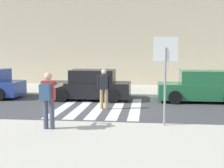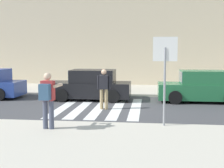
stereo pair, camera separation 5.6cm
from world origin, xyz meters
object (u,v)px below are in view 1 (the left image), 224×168
at_px(stop_sign, 165,61).
at_px(parked_car_green, 201,87).
at_px(pedestrian_crossing, 104,87).
at_px(photographer_with_backpack, 48,96).
at_px(parked_car_black, 91,86).

height_order(stop_sign, parked_car_green, stop_sign).
distance_m(stop_sign, parked_car_green, 6.26).
bearing_deg(stop_sign, pedestrian_crossing, 126.86).
distance_m(photographer_with_backpack, parked_car_green, 8.68).
height_order(parked_car_black, parked_car_green, same).
xyz_separation_m(photographer_with_backpack, parked_car_black, (0.09, 6.63, -0.44)).
relative_size(stop_sign, photographer_with_backpack, 1.63).
xyz_separation_m(stop_sign, parked_car_black, (-3.44, 5.73, -1.47)).
bearing_deg(pedestrian_crossing, photographer_with_backpack, -105.26).
xyz_separation_m(parked_car_black, parked_car_green, (5.50, -0.00, 0.00)).
relative_size(photographer_with_backpack, pedestrian_crossing, 1.00).
distance_m(stop_sign, photographer_with_backpack, 3.78).
bearing_deg(pedestrian_crossing, stop_sign, -53.14).
bearing_deg(parked_car_green, photographer_with_backpack, -130.18).
distance_m(stop_sign, parked_car_black, 6.84).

